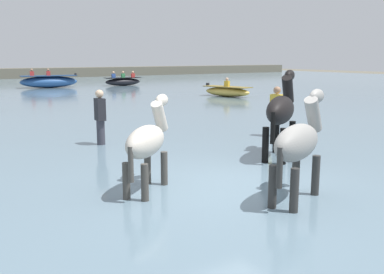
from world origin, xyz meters
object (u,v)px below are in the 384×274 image
person_onlooker_left (276,115)px  boat_far_offshore (49,82)px  boat_mid_outer (123,81)px  person_onlooker_right (100,121)px  horse_lead_pinto (147,143)px  horse_trailing_grey (298,145)px  boat_far_inshore (227,91)px  horse_flank_black (281,112)px

person_onlooker_left → boat_far_offshore: bearing=90.3°
boat_mid_outer → person_onlooker_right: 22.50m
boat_far_offshore → boat_mid_outer: 5.32m
boat_mid_outer → person_onlooker_right: person_onlooker_right is taller
horse_lead_pinto → horse_trailing_grey: horse_trailing_grey is taller
horse_lead_pinto → boat_mid_outer: 26.44m
boat_mid_outer → horse_lead_pinto: bearing=-113.0°
boat_mid_outer → boat_far_inshore: boat_mid_outer is taller
boat_far_inshore → person_onlooker_right: size_ratio=1.84×
boat_far_offshore → horse_trailing_grey: bearing=-97.3°
horse_trailing_grey → boat_far_offshore: 26.90m
horse_trailing_grey → boat_mid_outer: (8.67, 25.97, -0.54)m
horse_trailing_grey → horse_lead_pinto: bearing=135.6°
horse_lead_pinto → boat_far_offshore: (5.07, 25.04, -0.35)m
horse_lead_pinto → person_onlooker_right: (0.74, 3.98, -0.19)m
horse_lead_pinto → boat_far_inshore: horse_lead_pinto is taller
horse_trailing_grey → horse_flank_black: 2.87m
horse_lead_pinto → boat_far_inshore: size_ratio=0.59×
person_onlooker_right → boat_mid_outer: bearing=64.7°
horse_flank_black → person_onlooker_right: 4.38m
horse_lead_pinto → person_onlooker_left: size_ratio=1.09×
person_onlooker_right → person_onlooker_left: same height
person_onlooker_right → person_onlooker_left: size_ratio=1.00×
boat_mid_outer → boat_far_inshore: bearing=-84.9°
boat_far_inshore → boat_far_offshore: bearing=117.2°
horse_trailing_grey → person_onlooker_left: 5.43m
horse_lead_pinto → person_onlooker_right: horse_lead_pinto is taller
horse_lead_pinto → boat_mid_outer: horse_lead_pinto is taller
horse_lead_pinto → horse_flank_black: horse_flank_black is taller
horse_trailing_grey → person_onlooker_left: size_ratio=1.17×
boat_far_offshore → person_onlooker_left: 22.54m
boat_mid_outer → person_onlooker_right: bearing=-115.3°
person_onlooker_right → horse_trailing_grey: bearing=-80.6°
horse_flank_black → boat_far_offshore: bearing=86.3°
boat_far_inshore → person_onlooker_left: (-6.19, -10.31, 0.31)m
horse_flank_black → boat_far_offshore: (1.59, 24.45, -0.55)m
person_onlooker_left → boat_mid_outer: bearing=76.7°
boat_far_offshore → boat_mid_outer: boat_far_offshore is taller
boat_mid_outer → person_onlooker_left: (-5.17, -21.83, 0.28)m
person_onlooker_left → boat_far_inshore: bearing=59.0°
boat_far_offshore → person_onlooker_right: 21.50m
boat_far_inshore → horse_flank_black: bearing=-122.9°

